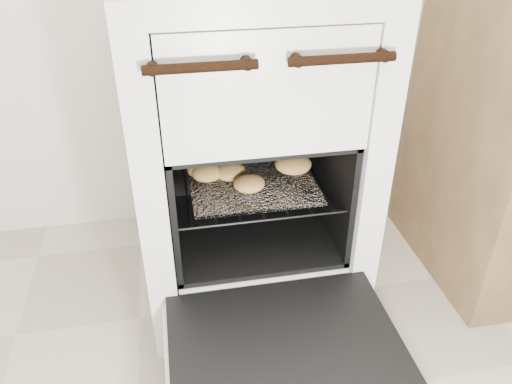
{
  "coord_description": "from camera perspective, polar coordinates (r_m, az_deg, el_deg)",
  "views": [
    {
      "loc": [
        -0.2,
        -0.02,
        1.05
      ],
      "look_at": [
        0.0,
        1.04,
        0.39
      ],
      "focal_mm": 35.0,
      "sensor_mm": 36.0,
      "label": 1
    }
  ],
  "objects": [
    {
      "name": "foil_sheet",
      "position": [
        1.32,
        -0.47,
        1.18
      ],
      "size": [
        0.33,
        0.29,
        0.01
      ],
      "primitive_type": "cube",
      "color": "white",
      "rests_on": "oven_rack"
    },
    {
      "name": "baked_rolls",
      "position": [
        1.32,
        -1.64,
        2.5
      ],
      "size": [
        0.37,
        0.21,
        0.05
      ],
      "color": "tan",
      "rests_on": "foil_sheet"
    },
    {
      "name": "stove",
      "position": [
        1.37,
        -1.11,
        4.76
      ],
      "size": [
        0.58,
        0.64,
        0.89
      ],
      "color": "silver",
      "rests_on": "ground"
    },
    {
      "name": "oven_rack",
      "position": [
        1.34,
        -0.62,
        1.38
      ],
      "size": [
        0.42,
        0.4,
        0.01
      ],
      "color": "black",
      "rests_on": "stove"
    },
    {
      "name": "oven_door",
      "position": [
        1.14,
        3.43,
        -17.53
      ],
      "size": [
        0.52,
        0.4,
        0.04
      ],
      "color": "black",
      "rests_on": "stove"
    }
  ]
}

